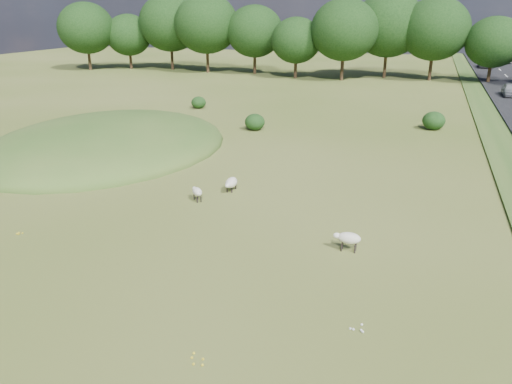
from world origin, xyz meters
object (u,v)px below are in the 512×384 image
sheep_1 (348,238)px  car_2 (511,90)px  sheep_4 (231,183)px  car_6 (505,59)px  sheep_2 (197,192)px  car_7 (486,63)px

sheep_1 → car_2: 44.66m
sheep_4 → car_2: bearing=153.3°
car_2 → car_6: 39.42m
car_6 → sheep_1: bearing=79.7°
car_2 → sheep_2: bearing=-115.9°
sheep_4 → car_7: (18.31, 68.22, 0.47)m
sheep_1 → car_7: bearing=-98.2°
sheep_1 → car_7: car_7 is taller
sheep_1 → car_6: (14.97, 82.48, 0.39)m
car_2 → car_7: (0.00, 30.13, 0.00)m
car_2 → car_7: car_7 is taller
car_6 → car_2: bearing=84.5°
sheep_2 → car_6: 82.61m
sheep_4 → sheep_2: bearing=-30.8°
car_2 → car_6: bearing=84.5°
sheep_4 → car_6: car_6 is taller
sheep_2 → car_2: size_ratio=0.23×
car_2 → car_6: car_6 is taller
car_7 → car_6: bearing=67.3°
sheep_2 → car_7: car_7 is taller
car_6 → car_7: 9.86m
sheep_2 → car_7: bearing=-60.0°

